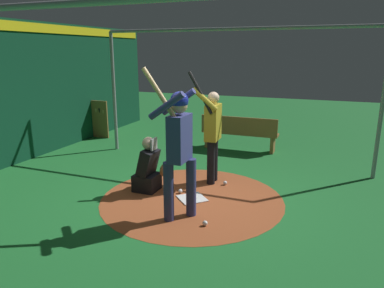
# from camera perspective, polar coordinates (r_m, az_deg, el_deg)

# --- Properties ---
(ground_plane) EXTENTS (27.58, 27.58, 0.00)m
(ground_plane) POSITION_cam_1_polar(r_m,az_deg,el_deg) (6.02, -0.00, -8.77)
(ground_plane) COLOR #1E6B2D
(dirt_circle) EXTENTS (3.03, 3.03, 0.01)m
(dirt_circle) POSITION_cam_1_polar(r_m,az_deg,el_deg) (6.02, -0.00, -8.75)
(dirt_circle) COLOR #9E4C28
(dirt_circle) RESTS_ON ground
(home_plate) EXTENTS (0.59, 0.59, 0.01)m
(home_plate) POSITION_cam_1_polar(r_m,az_deg,el_deg) (6.02, -0.00, -8.67)
(home_plate) COLOR white
(home_plate) RESTS_ON dirt_circle
(batter) EXTENTS (0.68, 0.49, 2.19)m
(batter) POSITION_cam_1_polar(r_m,az_deg,el_deg) (5.01, -2.13, 0.20)
(batter) COLOR navy
(batter) RESTS_ON ground
(catcher) EXTENTS (0.58, 0.40, 0.97)m
(catcher) POSITION_cam_1_polar(r_m,az_deg,el_deg) (6.29, -6.92, -4.11)
(catcher) COLOR black
(catcher) RESTS_ON ground
(visitor) EXTENTS (0.55, 0.51, 2.06)m
(visitor) POSITION_cam_1_polar(r_m,az_deg,el_deg) (6.49, 3.28, 2.08)
(visitor) COLOR black
(visitor) RESTS_ON ground
(cage_frame) EXTENTS (5.89, 4.54, 2.86)m
(cage_frame) POSITION_cam_1_polar(r_m,az_deg,el_deg) (5.54, -0.00, 10.95)
(cage_frame) COLOR gray
(cage_frame) RESTS_ON ground
(bat_rack) EXTENTS (0.70, 0.20, 1.05)m
(bat_rack) POSITION_cam_1_polar(r_m,az_deg,el_deg) (10.48, -14.88, 3.71)
(bat_rack) COLOR olive
(bat_rack) RESTS_ON ground
(bench) EXTENTS (1.89, 0.36, 0.85)m
(bench) POSITION_cam_1_polar(r_m,az_deg,el_deg) (8.87, 7.54, 1.88)
(bench) COLOR olive
(bench) RESTS_ON ground
(baseball_0) EXTENTS (0.07, 0.07, 0.07)m
(baseball_0) POSITION_cam_1_polar(r_m,az_deg,el_deg) (6.23, -1.88, -7.53)
(baseball_0) COLOR white
(baseball_0) RESTS_ON dirt_circle
(baseball_1) EXTENTS (0.07, 0.07, 0.07)m
(baseball_1) POSITION_cam_1_polar(r_m,az_deg,el_deg) (5.15, 2.10, -12.53)
(baseball_1) COLOR white
(baseball_1) RESTS_ON dirt_circle
(baseball_2) EXTENTS (0.07, 0.07, 0.07)m
(baseball_2) POSITION_cam_1_polar(r_m,az_deg,el_deg) (6.63, 5.31, -6.20)
(baseball_2) COLOR white
(baseball_2) RESTS_ON dirt_circle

